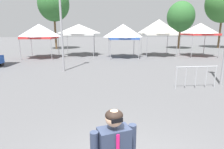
# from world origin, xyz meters

# --- Properties ---
(canopy_tent_left_of_center) EXTENTS (3.02, 3.02, 3.29)m
(canopy_tent_left_of_center) POSITION_xyz_m (-6.63, 16.76, 2.59)
(canopy_tent_left_of_center) COLOR #9E9EA3
(canopy_tent_left_of_center) RESTS_ON ground
(canopy_tent_right_of_center) EXTENTS (3.32, 3.32, 3.31)m
(canopy_tent_right_of_center) POSITION_xyz_m (-3.00, 18.44, 2.74)
(canopy_tent_right_of_center) COLOR #9E9EA3
(canopy_tent_right_of_center) RESTS_ON ground
(canopy_tent_behind_center) EXTENTS (2.90, 2.90, 3.29)m
(canopy_tent_behind_center) POSITION_xyz_m (1.56, 16.72, 2.55)
(canopy_tent_behind_center) COLOR #9E9EA3
(canopy_tent_behind_center) RESTS_ON ground
(canopy_tent_behind_right) EXTENTS (3.18, 3.18, 3.79)m
(canopy_tent_behind_right) POSITION_xyz_m (5.42, 17.77, 2.99)
(canopy_tent_behind_right) COLOR #9E9EA3
(canopy_tent_behind_right) RESTS_ON ground
(canopy_tent_center) EXTENTS (3.02, 3.02, 3.41)m
(canopy_tent_center) POSITION_xyz_m (9.58, 17.15, 2.80)
(canopy_tent_center) COLOR #9E9EA3
(canopy_tent_center) RESTS_ON ground
(tree_behind_tents_center) EXTENTS (3.87, 3.87, 6.68)m
(tree_behind_tents_center) POSITION_xyz_m (10.72, 25.45, 4.54)
(tree_behind_tents_center) COLOR brown
(tree_behind_tents_center) RESTS_ON ground
(tree_behind_tents_right) EXTENTS (4.26, 4.26, 8.52)m
(tree_behind_tents_right) POSITION_xyz_m (-7.17, 25.46, 6.16)
(tree_behind_tents_right) COLOR brown
(tree_behind_tents_right) RESTS_ON ground
(tree_behind_tents_left) EXTENTS (5.05, 5.05, 9.27)m
(tree_behind_tents_left) POSITION_xyz_m (17.13, 26.06, 6.48)
(tree_behind_tents_left) COLOR brown
(tree_behind_tents_left) RESTS_ON ground
(crowd_barrier_by_lift) EXTENTS (2.10, 0.21, 1.08)m
(crowd_barrier_by_lift) POSITION_xyz_m (4.00, 6.07, 0.75)
(crowd_barrier_by_lift) COLOR #B7BABF
(crowd_barrier_by_lift) RESTS_ON ground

